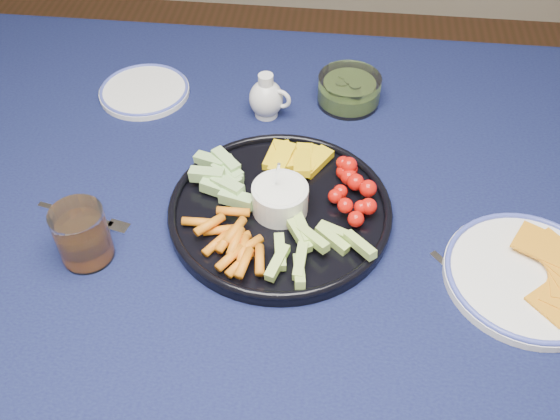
# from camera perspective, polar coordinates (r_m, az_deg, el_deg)

# --- Properties ---
(dining_table) EXTENTS (1.67, 1.07, 0.75)m
(dining_table) POSITION_cam_1_polar(r_m,az_deg,el_deg) (1.06, 4.17, -3.35)
(dining_table) COLOR #4A2F18
(dining_table) RESTS_ON ground
(crudite_platter) EXTENTS (0.35, 0.35, 0.11)m
(crudite_platter) POSITION_cam_1_polar(r_m,az_deg,el_deg) (0.97, -0.15, 0.29)
(crudite_platter) COLOR black
(crudite_platter) RESTS_ON dining_table
(creamer_pitcher) EXTENTS (0.08, 0.06, 0.09)m
(creamer_pitcher) POSITION_cam_1_polar(r_m,az_deg,el_deg) (1.15, -1.23, 10.19)
(creamer_pitcher) COLOR silver
(creamer_pitcher) RESTS_ON dining_table
(pickle_bowl) EXTENTS (0.12, 0.12, 0.05)m
(pickle_bowl) POSITION_cam_1_polar(r_m,az_deg,el_deg) (1.20, 6.32, 10.76)
(pickle_bowl) COLOR white
(pickle_bowl) RESTS_ON dining_table
(cheese_plate) EXTENTS (0.24, 0.24, 0.03)m
(cheese_plate) POSITION_cam_1_polar(r_m,az_deg,el_deg) (0.96, 21.77, -5.50)
(cheese_plate) COLOR white
(cheese_plate) RESTS_ON dining_table
(juice_tumbler) EXTENTS (0.08, 0.08, 0.09)m
(juice_tumbler) POSITION_cam_1_polar(r_m,az_deg,el_deg) (0.95, -17.56, -2.42)
(juice_tumbler) COLOR white
(juice_tumbler) RESTS_ON dining_table
(fork_left) EXTENTS (0.16, 0.05, 0.00)m
(fork_left) POSITION_cam_1_polar(r_m,az_deg,el_deg) (1.02, -16.94, -0.78)
(fork_left) COLOR white
(fork_left) RESTS_ON dining_table
(fork_right) EXTENTS (0.13, 0.15, 0.00)m
(fork_right) POSITION_cam_1_polar(r_m,az_deg,el_deg) (0.92, 18.34, -7.98)
(fork_right) COLOR white
(fork_right) RESTS_ON dining_table
(side_plate_extra) EXTENTS (0.17, 0.17, 0.01)m
(side_plate_extra) POSITION_cam_1_polar(r_m,az_deg,el_deg) (1.25, -12.29, 10.62)
(side_plate_extra) COLOR white
(side_plate_extra) RESTS_ON dining_table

